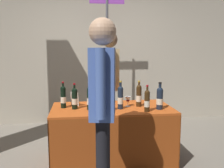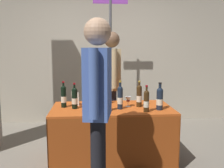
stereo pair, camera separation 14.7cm
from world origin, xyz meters
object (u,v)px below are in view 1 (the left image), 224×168
vendor_presenter (110,77)px  booth_signpost (107,51)px  tasting_table (112,124)px  flower_vase (96,97)px  display_bottle_0 (160,98)px  wine_glass_near_vendor (128,99)px  featured_wine_bottle (107,100)px  taster_foreground_right (103,97)px

vendor_presenter → booth_signpost: size_ratio=0.72×
tasting_table → flower_vase: size_ratio=3.65×
tasting_table → flower_vase: (-0.20, 0.08, 0.34)m
display_bottle_0 → wine_glass_near_vendor: display_bottle_0 is taller
featured_wine_bottle → flower_vase: bearing=110.0°
booth_signpost → flower_vase: bearing=-103.6°
tasting_table → featured_wine_bottle: 0.43m
flower_vase → vendor_presenter: size_ratio=0.24×
tasting_table → featured_wine_bottle: size_ratio=4.47×
featured_wine_bottle → taster_foreground_right: (-0.11, -0.71, 0.18)m
booth_signpost → wine_glass_near_vendor: bearing=-83.5°
featured_wine_bottle → display_bottle_0: bearing=3.1°
display_bottle_0 → wine_glass_near_vendor: (-0.36, 0.20, -0.05)m
wine_glass_near_vendor → taster_foreground_right: taster_foreground_right is taller
featured_wine_bottle → booth_signpost: 1.54m
tasting_table → booth_signpost: size_ratio=0.64×
display_bottle_0 → taster_foreground_right: 1.09m
featured_wine_bottle → display_bottle_0: featured_wine_bottle is taller
flower_vase → wine_glass_near_vendor: bearing=-7.8°
featured_wine_bottle → flower_vase: size_ratio=0.82×
display_bottle_0 → vendor_presenter: vendor_presenter is taller
featured_wine_bottle → tasting_table: bearing=66.6°
flower_vase → booth_signpost: 1.30m
flower_vase → taster_foreground_right: (-0.00, -1.00, 0.20)m
vendor_presenter → booth_signpost: bearing=175.6°
taster_foreground_right → booth_signpost: (0.28, 2.14, 0.38)m
featured_wine_bottle → vendor_presenter: size_ratio=0.20×
taster_foreground_right → tasting_table: bearing=-2.7°
taster_foreground_right → booth_signpost: size_ratio=0.73×
tasting_table → vendor_presenter: vendor_presenter is taller
tasting_table → wine_glass_near_vendor: bearing=7.2°
vendor_presenter → flower_vase: bearing=-25.3°
tasting_table → taster_foreground_right: 1.08m
booth_signpost → tasting_table: bearing=-93.5°
tasting_table → featured_wine_bottle: (-0.09, -0.21, 0.36)m
wine_glass_near_vendor → flower_vase: 0.41m
featured_wine_bottle → wine_glass_near_vendor: (0.30, 0.24, -0.05)m
vendor_presenter → booth_signpost: booth_signpost is taller
tasting_table → flower_vase: 0.40m
display_bottle_0 → taster_foreground_right: size_ratio=0.19×
flower_vase → taster_foreground_right: 1.02m
tasting_table → featured_wine_bottle: bearing=-113.4°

